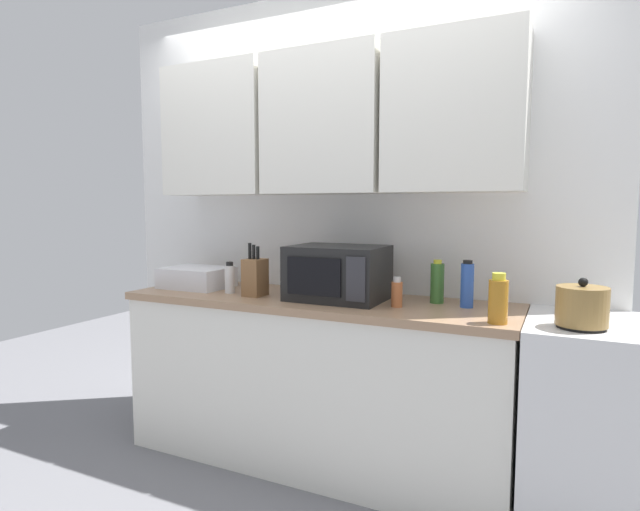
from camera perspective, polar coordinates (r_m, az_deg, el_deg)
wall_back_with_cabinets at (r=2.90m, az=1.51°, el=9.21°), size 2.95×0.38×2.60m
counter_run at (r=2.84m, az=-0.55°, el=-13.65°), size 2.08×0.63×0.90m
stove_range at (r=2.57m, az=30.49°, el=-16.49°), size 0.76×0.64×0.91m
kettle at (r=2.28m, az=27.16°, el=-5.01°), size 0.19×0.19×0.19m
microwave at (r=2.64m, az=1.98°, el=-1.94°), size 0.48×0.37×0.28m
dish_rack at (r=3.14m, az=-13.56°, el=-2.39°), size 0.38×0.30×0.12m
knife_block at (r=2.78m, az=-7.25°, el=-2.35°), size 0.10×0.12×0.29m
bottle_blue_cleaner at (r=2.54m, az=16.07°, el=-3.14°), size 0.06×0.06×0.23m
bottle_spice_jar at (r=2.49m, az=8.56°, el=-4.18°), size 0.05×0.05×0.15m
bottle_white_jar at (r=2.90m, az=-10.02°, el=-2.52°), size 0.06×0.06×0.18m
bottle_amber_vinegar at (r=2.24m, az=19.23°, el=-4.71°), size 0.08×0.08×0.21m
bottle_green_oil at (r=2.62m, az=12.93°, el=-2.97°), size 0.07×0.07×0.22m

